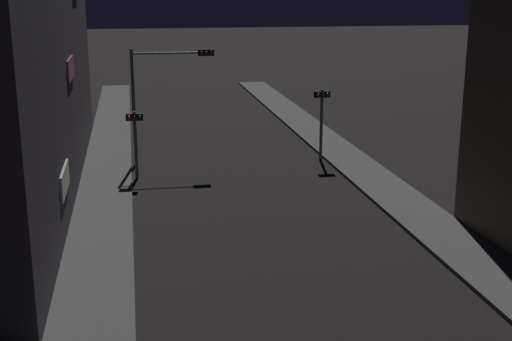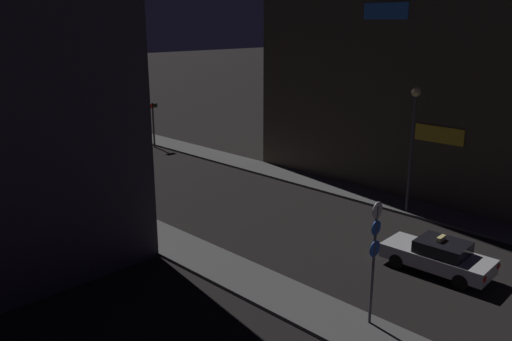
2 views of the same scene
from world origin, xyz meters
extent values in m
cube|color=#4C4C4C|center=(-6.17, 30.94, 0.07)|extent=(2.35, 65.89, 0.14)
cube|color=#4C4C4C|center=(6.17, 30.94, 0.07)|extent=(2.35, 65.89, 0.14)
cube|color=white|center=(-7.31, 25.26, 2.13)|extent=(0.08, 2.80, 0.90)
cube|color=#D859B2|center=(-7.31, 30.91, 5.45)|extent=(0.08, 2.80, 0.90)
cylinder|color=#47474C|center=(-4.75, 35.58, 2.92)|extent=(0.16, 0.16, 5.84)
cylinder|color=#47474C|center=(-2.90, 35.58, 5.59)|extent=(3.69, 0.10, 0.10)
cube|color=black|center=(-1.05, 35.58, 5.59)|extent=(0.80, 0.28, 0.32)
sphere|color=red|center=(-1.30, 35.41, 5.59)|extent=(0.20, 0.20, 0.20)
sphere|color=#3F2D0C|center=(-1.05, 35.41, 5.59)|extent=(0.20, 0.20, 0.20)
sphere|color=#0C3319|center=(-0.80, 35.41, 5.59)|extent=(0.20, 0.20, 0.20)
cylinder|color=#47474C|center=(-4.75, 32.77, 1.60)|extent=(0.16, 0.16, 3.21)
cube|color=black|center=(-4.75, 32.77, 2.96)|extent=(0.80, 0.28, 0.32)
sphere|color=red|center=(-4.99, 32.60, 2.96)|extent=(0.20, 0.20, 0.20)
sphere|color=#3F2D0C|center=(-4.75, 32.60, 2.96)|extent=(0.20, 0.20, 0.20)
sphere|color=#0C3319|center=(-4.50, 32.60, 2.96)|extent=(0.20, 0.20, 0.20)
cylinder|color=#47474C|center=(4.75, 34.59, 1.87)|extent=(0.16, 0.16, 3.73)
cube|color=black|center=(4.75, 34.59, 3.48)|extent=(0.80, 0.28, 0.32)
sphere|color=red|center=(4.50, 34.41, 3.48)|extent=(0.20, 0.20, 0.20)
sphere|color=#3F2D0C|center=(4.75, 34.41, 3.48)|extent=(0.20, 0.20, 0.20)
sphere|color=#0C3319|center=(4.99, 34.41, 3.48)|extent=(0.20, 0.20, 0.20)
camera|label=1|loc=(-4.80, 0.68, 8.88)|focal=48.57mm
camera|label=2|loc=(-19.51, -1.39, 10.08)|focal=36.76mm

